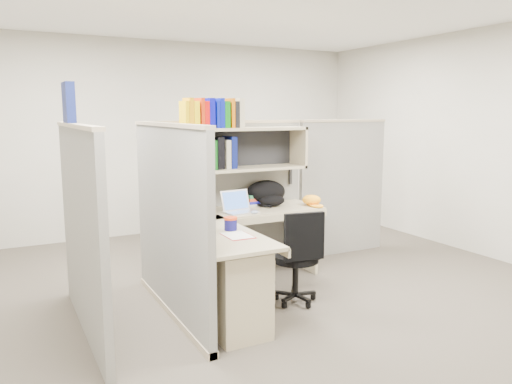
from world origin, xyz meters
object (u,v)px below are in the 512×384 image
laptop (241,202)px  backpack (269,193)px  desk (239,266)px  snack_canister (231,223)px  task_chair (297,271)px

laptop → backpack: 0.51m
desk → snack_canister: 0.37m
backpack → snack_canister: size_ratio=3.89×
desk → task_chair: 0.59m
desk → backpack: 1.33m
desk → task_chair: size_ratio=2.01×
desk → laptop: (0.37, 0.73, 0.40)m
desk → laptop: size_ratio=5.57×
desk → laptop: laptop is taller
desk → laptop: 0.91m
snack_canister → task_chair: (0.60, -0.10, -0.48)m
snack_canister → laptop: bearing=57.5°
backpack → task_chair: size_ratio=0.51×
snack_canister → task_chair: 0.78m
desk → backpack: bearing=49.8°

